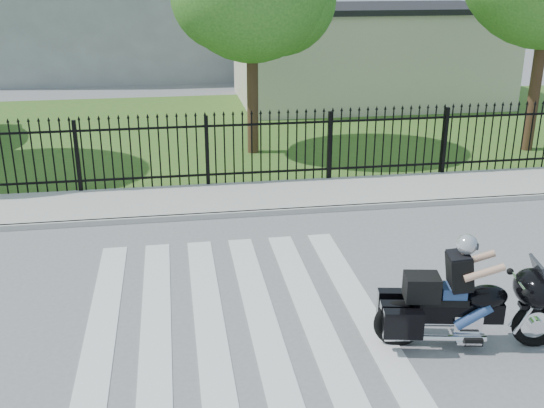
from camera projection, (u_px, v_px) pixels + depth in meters
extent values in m
plane|color=slate|center=(234.00, 311.00, 9.95)|extent=(120.00, 120.00, 0.00)
cube|color=#ADAAA3|center=(211.00, 200.00, 14.56)|extent=(40.00, 2.00, 0.12)
cube|color=#ADAAA3|center=(215.00, 216.00, 13.63)|extent=(40.00, 0.12, 0.12)
cube|color=#366021|center=(196.00, 130.00, 21.05)|extent=(40.00, 12.00, 0.02)
cube|color=black|center=(208.00, 175.00, 15.38)|extent=(26.00, 0.04, 0.05)
cube|color=black|center=(206.00, 126.00, 14.96)|extent=(26.00, 0.04, 0.05)
cylinder|color=#382316|center=(252.00, 81.00, 17.78)|extent=(0.32, 0.32, 4.16)
cylinder|color=#382316|center=(538.00, 68.00, 17.93)|extent=(0.32, 0.32, 4.80)
cube|color=beige|center=(367.00, 57.00, 25.19)|extent=(10.00, 6.00, 3.50)
cube|color=black|center=(369.00, 8.00, 24.54)|extent=(10.20, 6.20, 0.20)
torus|color=black|center=(536.00, 325.00, 8.95)|extent=(0.69, 0.25, 0.68)
torus|color=black|center=(399.00, 323.00, 8.99)|extent=(0.73, 0.28, 0.72)
cube|color=black|center=(456.00, 311.00, 8.90)|extent=(1.30, 0.47, 0.30)
ellipsoid|color=black|center=(487.00, 297.00, 8.81)|extent=(0.67, 0.50, 0.33)
cube|color=black|center=(443.00, 299.00, 8.84)|extent=(0.69, 0.43, 0.10)
cube|color=silver|center=(466.00, 321.00, 8.95)|extent=(0.44, 0.36, 0.30)
ellipsoid|color=black|center=(535.00, 288.00, 8.75)|extent=(0.65, 0.80, 0.53)
cube|color=black|center=(422.00, 287.00, 8.78)|extent=(0.53, 0.45, 0.35)
cube|color=navy|center=(453.00, 291.00, 8.79)|extent=(0.38, 0.35, 0.18)
sphere|color=#B3B7BC|center=(467.00, 244.00, 8.54)|extent=(0.29, 0.29, 0.29)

